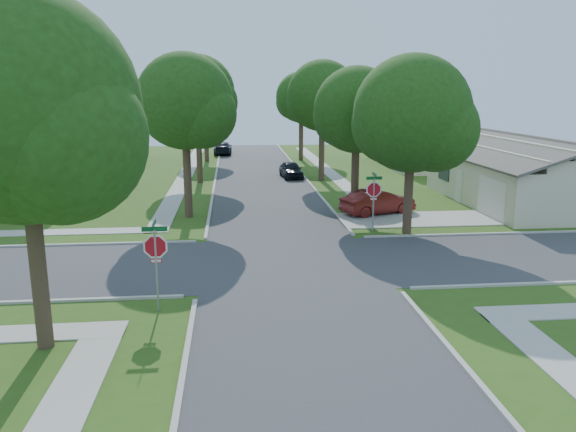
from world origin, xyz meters
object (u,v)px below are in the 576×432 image
at_px(car_curb_west, 223,148).
at_px(stop_sign_ne, 374,192).
at_px(house_nw_far, 84,149).
at_px(tree_ne_corner, 413,119).
at_px(car_curb_east, 291,170).
at_px(tree_w_far, 206,105).
at_px(tree_w_mid, 198,96).
at_px(tree_w_near, 186,106).
at_px(tree_sw_corner, 25,118).
at_px(house_ne_near, 525,179).
at_px(stop_sign_sw, 156,250).
at_px(tree_e_near, 358,114).
at_px(car_driveway, 378,202).
at_px(house_nw_near, 16,177).
at_px(tree_e_far, 302,100).
at_px(tree_e_mid, 323,99).
at_px(house_ne_far, 427,149).

bearing_deg(car_curb_west, stop_sign_ne, 103.46).
bearing_deg(house_nw_far, tree_ne_corner, -51.19).
bearing_deg(car_curb_east, tree_w_far, 117.61).
relative_size(tree_w_mid, car_curb_west, 2.03).
xyz_separation_m(tree_w_near, car_curb_west, (1.44, 31.05, -5.43)).
bearing_deg(tree_w_near, tree_w_mid, 89.98).
bearing_deg(tree_sw_corner, house_ne_near, 37.52).
height_order(stop_sign_sw, tree_w_near, tree_w_near).
bearing_deg(tree_w_far, tree_ne_corner, -69.72).
bearing_deg(tree_e_near, car_driveway, -13.75).
xyz_separation_m(tree_sw_corner, car_driveway, (13.44, 15.69, -5.55)).
relative_size(stop_sign_ne, house_nw_near, 0.22).
bearing_deg(stop_sign_sw, car_curb_east, 75.28).
xyz_separation_m(tree_w_mid, tree_ne_corner, (11.00, -16.80, -0.90)).
height_order(car_curb_east, car_curb_west, car_curb_west).
distance_m(tree_w_mid, house_nw_near, 13.77).
bearing_deg(car_curb_west, tree_e_far, 143.60).
relative_size(tree_sw_corner, house_ne_near, 0.70).
xyz_separation_m(tree_w_far, tree_sw_corner, (-2.78, -41.00, 0.76)).
distance_m(stop_sign_ne, house_nw_near, 23.12).
bearing_deg(house_nw_near, tree_w_near, -27.83).
height_order(tree_e_near, tree_e_mid, tree_e_mid).
bearing_deg(tree_ne_corner, tree_w_mid, 123.22).
relative_size(stop_sign_ne, car_driveway, 0.69).
bearing_deg(stop_sign_ne, house_ne_far, 65.07).
relative_size(house_nw_near, car_curb_east, 3.57).
relative_size(house_nw_near, car_driveway, 3.13).
bearing_deg(car_curb_west, tree_w_far, 77.38).
bearing_deg(tree_sw_corner, car_driveway, 49.43).
distance_m(tree_e_near, tree_w_near, 9.41).
height_order(house_nw_far, car_curb_west, house_nw_far).
distance_m(tree_e_far, house_ne_far, 13.09).
xyz_separation_m(tree_sw_corner, tree_ne_corner, (13.80, 11.20, -0.67)).
relative_size(tree_e_near, tree_e_mid, 0.90).
xyz_separation_m(tree_e_near, tree_e_mid, (0.01, 12.00, 0.61)).
bearing_deg(house_nw_near, car_curb_west, 62.96).
distance_m(tree_w_mid, tree_w_far, 13.04).
bearing_deg(tree_e_mid, house_nw_far, 152.09).
relative_size(tree_w_far, car_curb_east, 2.11).
height_order(tree_sw_corner, car_curb_east, tree_sw_corner).
bearing_deg(tree_ne_corner, house_ne_near, 35.18).
bearing_deg(tree_e_near, tree_w_mid, 128.05).
bearing_deg(car_curb_west, house_nw_near, 63.82).
relative_size(tree_w_near, tree_sw_corner, 0.94).
bearing_deg(tree_e_far, tree_sw_corner, -106.56).
bearing_deg(tree_ne_corner, tree_w_near, 156.44).
height_order(tree_w_mid, car_driveway, tree_w_mid).
distance_m(tree_e_near, house_ne_far, 23.30).
xyz_separation_m(car_driveway, car_curb_east, (-3.50, 14.00, -0.07)).
bearing_deg(car_driveway, house_ne_far, -47.19).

